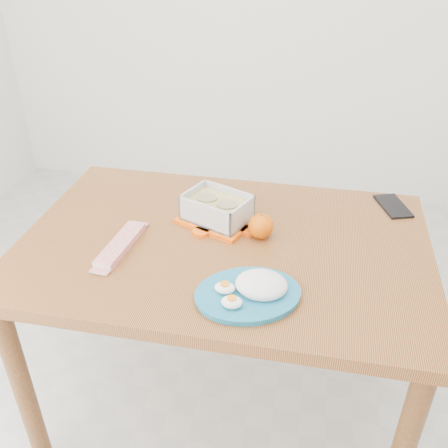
% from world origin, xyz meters
% --- Properties ---
extents(ground, '(3.50, 3.50, 0.00)m').
position_xyz_m(ground, '(0.00, 0.00, 0.00)').
color(ground, '#B7B7B2').
rests_on(ground, ground).
extents(dining_table, '(1.23, 0.83, 0.75)m').
position_xyz_m(dining_table, '(0.00, -0.01, 0.65)').
color(dining_table, '#9C642C').
rests_on(dining_table, ground).
extents(food_container, '(0.27, 0.24, 0.09)m').
position_xyz_m(food_container, '(-0.04, 0.09, 0.80)').
color(food_container, '#FF5A07').
rests_on(food_container, dining_table).
extents(orange_fruit, '(0.08, 0.08, 0.08)m').
position_xyz_m(orange_fruit, '(0.11, 0.03, 0.79)').
color(orange_fruit, '#E95004').
rests_on(orange_fruit, dining_table).
extents(rice_plate, '(0.36, 0.36, 0.07)m').
position_xyz_m(rice_plate, '(0.13, -0.25, 0.77)').
color(rice_plate, '#1A6E93').
rests_on(rice_plate, dining_table).
extents(candy_bar, '(0.08, 0.24, 0.02)m').
position_xyz_m(candy_bar, '(-0.29, -0.11, 0.76)').
color(candy_bar, '#B9090C').
rests_on(candy_bar, dining_table).
extents(smartphone, '(0.12, 0.17, 0.01)m').
position_xyz_m(smartphone, '(0.52, 0.30, 0.75)').
color(smartphone, black).
rests_on(smartphone, dining_table).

